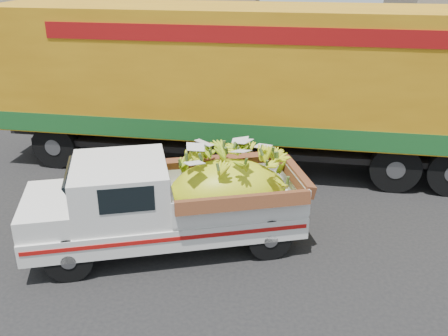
{
  "coord_description": "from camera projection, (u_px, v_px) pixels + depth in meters",
  "views": [
    {
      "loc": [
        1.61,
        -7.42,
        4.85
      ],
      "look_at": [
        0.81,
        1.16,
        1.16
      ],
      "focal_mm": 40.0,
      "sensor_mm": 36.0,
      "label": 1
    }
  ],
  "objects": [
    {
      "name": "building_left",
      "position": [
        53.0,
        13.0,
        21.96
      ],
      "size": [
        18.0,
        6.0,
        5.0
      ],
      "primitive_type": "cube",
      "color": "gray",
      "rests_on": "ground"
    },
    {
      "name": "curb",
      "position": [
        214.0,
        128.0,
        14.92
      ],
      "size": [
        60.0,
        0.25,
        0.15
      ],
      "primitive_type": "cube",
      "color": "gray",
      "rests_on": "ground"
    },
    {
      "name": "sidewalk",
      "position": [
        221.0,
        108.0,
        16.84
      ],
      "size": [
        60.0,
        4.0,
        0.14
      ],
      "primitive_type": "cube",
      "color": "gray",
      "rests_on": "ground"
    },
    {
      "name": "ground",
      "position": [
        172.0,
        252.0,
        8.84
      ],
      "size": [
        100.0,
        100.0,
        0.0
      ],
      "primitive_type": "plane",
      "color": "black",
      "rests_on": "ground"
    },
    {
      "name": "semi_trailer",
      "position": [
        245.0,
        80.0,
        11.78
      ],
      "size": [
        12.04,
        3.47,
        3.8
      ],
      "rotation": [
        0.0,
        0.0,
        -0.08
      ],
      "color": "black",
      "rests_on": "ground"
    },
    {
      "name": "pickup_truck",
      "position": [
        186.0,
        199.0,
        8.77
      ],
      "size": [
        5.02,
        2.98,
        1.66
      ],
      "rotation": [
        0.0,
        0.0,
        0.28
      ],
      "color": "black",
      "rests_on": "ground"
    }
  ]
}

